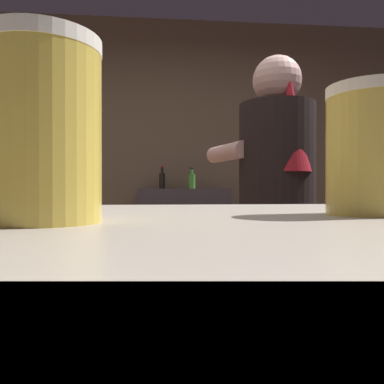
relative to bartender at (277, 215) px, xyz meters
name	(u,v)px	position (x,y,z in m)	size (l,w,h in m)	color
wall_back	(178,164)	(-0.33, 1.92, 0.36)	(5.20, 0.10, 2.70)	brown
prep_counter	(255,304)	(0.02, 0.45, -0.54)	(2.10, 0.60, 0.89)	brown
back_shelf	(183,252)	(-0.31, 1.64, -0.43)	(0.78, 0.36, 1.11)	#3E343B
bartender	(277,215)	(0.00, 0.00, 0.00)	(0.49, 0.55, 1.71)	#273737
knife_block	(378,209)	(0.71, 0.37, 0.01)	(0.10, 0.08, 0.25)	olive
mixing_bowl	(132,221)	(-0.69, 0.56, -0.07)	(0.20, 0.20, 0.06)	slate
chefs_knife	(302,226)	(0.28, 0.40, -0.09)	(0.24, 0.03, 0.01)	silver
pint_glass_near	(44,131)	(-0.63, -1.38, 0.16)	(0.08, 0.08, 0.13)	gold
pint_glass_far	(370,151)	(-0.35, -1.32, 0.15)	(0.08, 0.08, 0.12)	gold
bottle_olive_oil	(162,180)	(-0.49, 1.69, 0.20)	(0.05, 0.05, 0.20)	black
bottle_hot_sauce	(192,181)	(-0.24, 1.57, 0.19)	(0.06, 0.06, 0.18)	#438632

